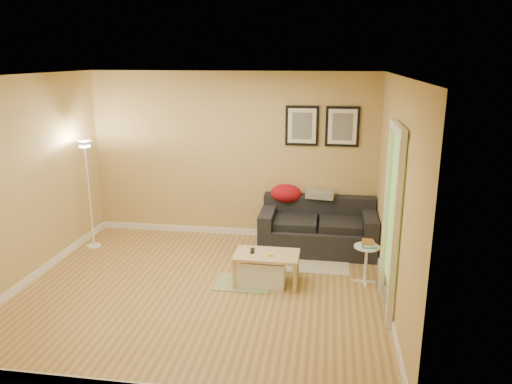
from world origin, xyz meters
TOP-DOWN VIEW (x-y plane):
  - floor at (0.00, 0.00)m, footprint 4.50×4.50m
  - ceiling at (0.00, 0.00)m, footprint 4.50×4.50m
  - wall_back at (0.00, 2.00)m, footprint 4.50×0.00m
  - wall_front at (0.00, -2.00)m, footprint 4.50×0.00m
  - wall_left at (-2.25, 0.00)m, footprint 0.00×4.00m
  - wall_right at (2.25, 0.00)m, footprint 0.00×4.00m
  - baseboard_back at (0.00, 1.99)m, footprint 4.50×0.02m
  - baseboard_left at (-2.24, 0.00)m, footprint 0.02×4.00m
  - baseboard_right at (2.24, 0.00)m, footprint 0.02×4.00m
  - sofa at (1.38, 1.53)m, footprint 1.70×0.90m
  - red_throw at (0.87, 1.83)m, footprint 0.48×0.36m
  - plaid_throw at (1.39, 1.83)m, footprint 0.45×0.32m
  - framed_print_left at (1.08, 1.98)m, footprint 0.50×0.04m
  - framed_print_right at (1.68, 1.98)m, footprint 0.50×0.04m
  - area_rug at (1.21, 1.07)m, footprint 1.25×0.85m
  - green_runner at (0.48, 0.22)m, footprint 0.70×0.50m
  - coffee_table at (0.77, 0.29)m, footprint 0.83×0.53m
  - remote_control at (0.58, 0.33)m, footprint 0.07×0.16m
  - tape_roll at (0.83, 0.22)m, footprint 0.07×0.07m
  - storage_bin at (0.74, 0.27)m, footprint 0.57×0.42m
  - side_table at (2.02, 0.50)m, footprint 0.33×0.33m
  - book_stack at (2.04, 0.51)m, footprint 0.22×0.25m
  - floor_lamp at (-2.00, 1.13)m, footprint 0.21×0.21m
  - doorway at (2.20, -0.15)m, footprint 0.12×1.01m

SIDE VIEW (x-z plane):
  - floor at x=0.00m, z-range 0.00..0.00m
  - area_rug at x=1.21m, z-range 0.00..0.01m
  - green_runner at x=0.48m, z-range 0.00..0.01m
  - baseboard_back at x=0.00m, z-range 0.00..0.10m
  - baseboard_left at x=-2.24m, z-range 0.00..0.10m
  - baseboard_right at x=2.24m, z-range 0.00..0.10m
  - storage_bin at x=0.74m, z-range 0.00..0.35m
  - coffee_table at x=0.77m, z-range 0.00..0.41m
  - side_table at x=2.02m, z-range 0.00..0.50m
  - sofa at x=1.38m, z-range 0.00..0.75m
  - remote_control at x=0.58m, z-range 0.41..0.43m
  - tape_roll at x=0.83m, z-range 0.41..0.44m
  - book_stack at x=2.04m, z-range 0.50..0.56m
  - red_throw at x=0.87m, z-range 0.63..0.91m
  - floor_lamp at x=-2.00m, z-range -0.04..1.60m
  - plaid_throw at x=1.39m, z-range 0.73..0.83m
  - doorway at x=2.20m, z-range -0.04..2.09m
  - wall_back at x=0.00m, z-range -0.95..3.55m
  - wall_front at x=0.00m, z-range -0.95..3.55m
  - wall_left at x=-2.25m, z-range -0.70..3.30m
  - wall_right at x=2.25m, z-range -0.70..3.30m
  - framed_print_left at x=1.08m, z-range 1.50..2.10m
  - framed_print_right at x=1.68m, z-range 1.50..2.10m
  - ceiling at x=0.00m, z-range 2.60..2.60m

